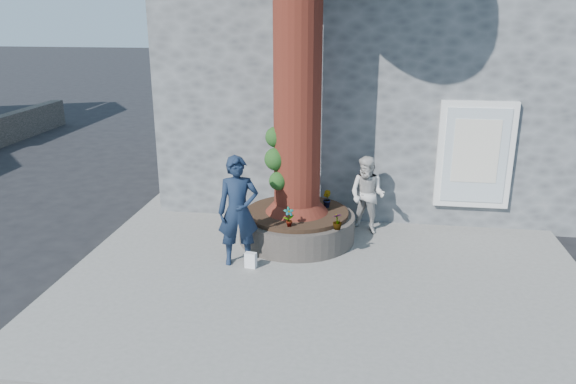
# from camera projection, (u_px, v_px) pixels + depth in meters

# --- Properties ---
(ground) EXTENTS (120.00, 120.00, 0.00)m
(ground) POSITION_uv_depth(u_px,v_px,m) (235.00, 288.00, 9.56)
(ground) COLOR black
(ground) RESTS_ON ground
(pavement) EXTENTS (9.00, 8.00, 0.12)m
(pavement) POSITION_uv_depth(u_px,v_px,m) (327.00, 265.00, 10.27)
(pavement) COLOR slate
(pavement) RESTS_ON ground
(yellow_line) EXTENTS (0.10, 30.00, 0.01)m
(yellow_line) POSITION_uv_depth(u_px,v_px,m) (94.00, 253.00, 10.91)
(yellow_line) COLOR yellow
(yellow_line) RESTS_ON ground
(stone_shop) EXTENTS (10.30, 8.30, 6.30)m
(stone_shop) POSITION_uv_depth(u_px,v_px,m) (385.00, 63.00, 15.01)
(stone_shop) COLOR #4F5154
(stone_shop) RESTS_ON ground
(planter) EXTENTS (2.30, 2.30, 0.60)m
(planter) POSITION_uv_depth(u_px,v_px,m) (297.00, 225.00, 11.20)
(planter) COLOR black
(planter) RESTS_ON pavement
(man) EXTENTS (0.83, 0.65, 2.00)m
(man) POSITION_uv_depth(u_px,v_px,m) (238.00, 211.00, 9.94)
(man) COLOR #132036
(man) RESTS_ON pavement
(woman) EXTENTS (0.96, 0.87, 1.60)m
(woman) POSITION_uv_depth(u_px,v_px,m) (367.00, 195.00, 11.43)
(woman) COLOR beige
(woman) RESTS_ON pavement
(shopping_bag) EXTENTS (0.22, 0.15, 0.28)m
(shopping_bag) POSITION_uv_depth(u_px,v_px,m) (251.00, 260.00, 10.01)
(shopping_bag) COLOR white
(shopping_bag) RESTS_ON pavement
(plant_a) EXTENTS (0.24, 0.21, 0.37)m
(plant_a) POSITION_uv_depth(u_px,v_px,m) (289.00, 217.00, 10.25)
(plant_a) COLOR gray
(plant_a) RESTS_ON planter
(plant_b) EXTENTS (0.25, 0.25, 0.35)m
(plant_b) POSITION_uv_depth(u_px,v_px,m) (326.00, 199.00, 11.28)
(plant_b) COLOR gray
(plant_b) RESTS_ON planter
(plant_c) EXTENTS (0.23, 0.23, 0.31)m
(plant_c) POSITION_uv_depth(u_px,v_px,m) (337.00, 221.00, 10.14)
(plant_c) COLOR gray
(plant_c) RESTS_ON planter
(plant_d) EXTENTS (0.33, 0.35, 0.30)m
(plant_d) POSITION_uv_depth(u_px,v_px,m) (245.00, 217.00, 10.38)
(plant_d) COLOR gray
(plant_d) RESTS_ON planter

